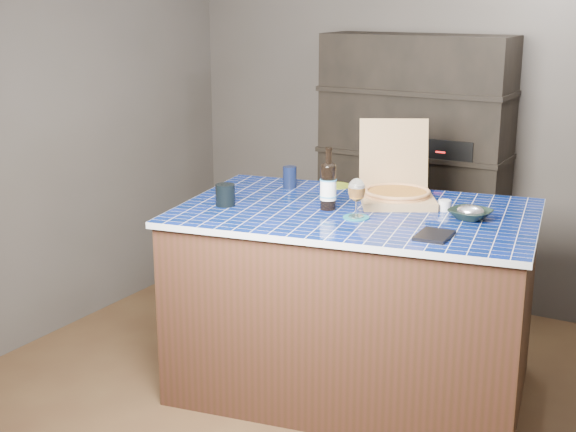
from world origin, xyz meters
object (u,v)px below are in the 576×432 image
Objects in this scene: mead_bottle at (328,185)px; wine_glass at (357,191)px; bowl at (470,214)px; pizza_box at (397,191)px; dvd_case at (434,235)px; kitchen_island at (354,300)px.

wine_glass is at bearing -21.99° from mead_bottle.
wine_glass is 0.97× the size of bowl.
dvd_case is at bearing -81.23° from pizza_box.
pizza_box reaches higher than wine_glass.
mead_bottle is (-0.13, -0.06, 0.62)m from kitchen_island.
mead_bottle is 1.59× the size of dvd_case.
pizza_box is at bearing 125.32° from dvd_case.
wine_glass reaches higher than dvd_case.
mead_bottle is at bearing 158.01° from wine_glass.
kitchen_island is at bearing 114.24° from wine_glass.
pizza_box reaches higher than dvd_case.
wine_glass is (0.06, -0.14, 0.63)m from kitchen_island.
wine_glass is (-0.05, -0.39, 0.08)m from pizza_box.
kitchen_island is 0.61m from pizza_box.
mead_bottle is at bearing -164.73° from kitchen_island.
dvd_case is (0.39, -0.51, -0.05)m from pizza_box.
pizza_box is 0.46m from bowl.
dvd_case is 0.38m from bowl.
pizza_box is 1.80× the size of mead_bottle.
pizza_box is at bearing 52.31° from mead_bottle.
bowl is (0.44, -0.14, -0.03)m from pizza_box.
bowl is at bearing -46.12° from pizza_box.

